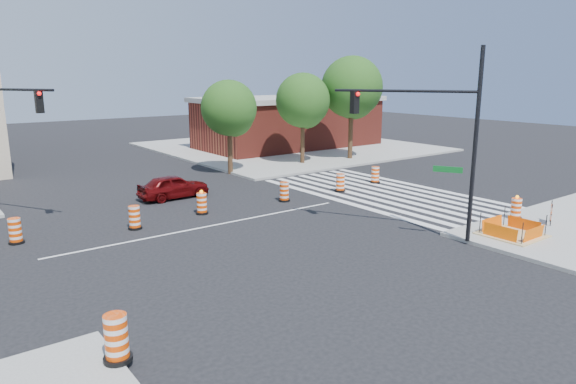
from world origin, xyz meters
TOP-DOWN VIEW (x-y plane):
  - ground at (0.00, 0.00)m, footprint 120.00×120.00m
  - sidewalk_ne at (18.00, 18.00)m, footprint 22.00×22.00m
  - crosswalk_east at (10.95, 0.00)m, footprint 6.75×13.50m
  - lane_centerline at (0.00, 0.00)m, footprint 14.00×0.12m
  - excavation_pit at (9.00, -9.00)m, footprint 2.20×2.20m
  - brick_storefront at (18.00, 18.00)m, footprint 16.50×8.50m
  - red_coupe at (1.01, 5.85)m, footprint 3.83×1.59m
  - signal_pole_se at (6.15, -6.99)m, footprint 2.92×4.94m
  - pit_drum at (11.40, -7.78)m, footprint 0.56×0.56m
  - sw_corner_drum at (-7.06, -8.68)m, footprint 0.66×0.66m
  - barricade at (11.88, -9.13)m, footprint 0.75×0.41m
  - tree_north_c at (7.13, 10.12)m, footprint 3.71×3.67m
  - tree_north_d at (13.24, 9.99)m, footprint 3.94×3.94m
  - tree_north_e at (17.58, 9.45)m, footprint 4.69×4.69m
  - median_drum_1 at (-7.26, 2.51)m, footprint 0.60×0.60m
  - median_drum_2 at (-2.77, 1.57)m, footprint 0.60×0.60m
  - median_drum_3 at (0.72, 2.05)m, footprint 0.60×0.60m
  - median_drum_4 at (5.38, 1.69)m, footprint 0.60×0.60m
  - median_drum_5 at (9.32, 1.62)m, footprint 0.60×0.60m
  - median_drum_6 at (12.65, 2.07)m, footprint 0.60×0.60m

SIDE VIEW (x-z plane):
  - ground at x=0.00m, z-range 0.00..0.00m
  - lane_centerline at x=0.00m, z-range 0.00..0.01m
  - crosswalk_east at x=10.95m, z-range 0.00..0.01m
  - sidewalk_ne at x=18.00m, z-range 0.00..0.15m
  - excavation_pit at x=9.00m, z-range -0.23..0.67m
  - median_drum_1 at x=-7.26m, z-range -0.03..0.99m
  - median_drum_2 at x=-2.77m, z-range -0.03..0.99m
  - median_drum_4 at x=5.38m, z-range -0.03..0.99m
  - median_drum_5 at x=9.32m, z-range -0.03..0.99m
  - median_drum_6 at x=12.65m, z-range -0.03..0.99m
  - median_drum_3 at x=0.72m, z-range -0.10..1.08m
  - pit_drum at x=11.40m, z-range 0.06..1.16m
  - red_coupe at x=1.01m, z-range 0.00..1.30m
  - sw_corner_drum at x=-7.06m, z-range 0.11..1.24m
  - barricade at x=11.88m, z-range 0.20..1.17m
  - brick_storefront at x=18.00m, z-range 0.02..4.62m
  - tree_north_c at x=7.13m, z-range 1.07..7.31m
  - tree_north_d at x=13.24m, z-range 1.15..7.85m
  - signal_pole_se at x=6.15m, z-range 0.85..8.29m
  - tree_north_e at x=17.58m, z-range 1.37..9.33m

